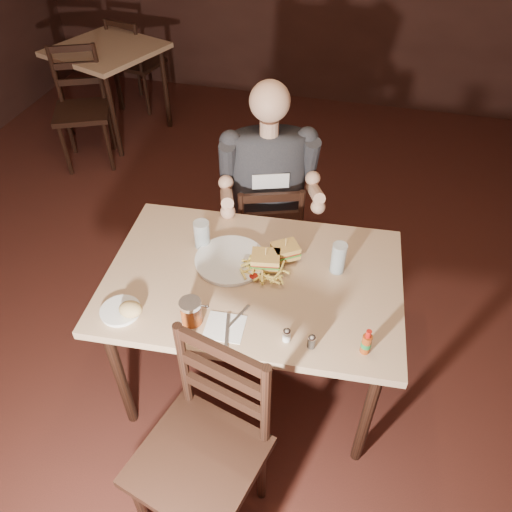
% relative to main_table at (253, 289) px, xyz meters
% --- Properties ---
extents(room_shell, '(7.00, 7.00, 7.00)m').
position_rel_main_table_xyz_m(room_shell, '(-0.00, -0.05, 0.70)').
color(room_shell, black).
rests_on(room_shell, ground).
extents(main_table, '(1.34, 0.94, 0.77)m').
position_rel_main_table_xyz_m(main_table, '(0.00, 0.00, 0.00)').
color(main_table, tan).
rests_on(main_table, ground).
extents(bg_table, '(1.03, 1.03, 0.77)m').
position_rel_main_table_xyz_m(bg_table, '(-1.88, 2.33, -0.01)').
color(bg_table, tan).
rests_on(bg_table, ground).
extents(chair_far, '(0.51, 0.53, 0.84)m').
position_rel_main_table_xyz_m(chair_far, '(-0.10, 0.70, -0.27)').
color(chair_far, black).
rests_on(chair_far, ground).
extents(chair_near, '(0.55, 0.58, 0.95)m').
position_rel_main_table_xyz_m(chair_near, '(-0.03, -0.71, -0.22)').
color(chair_near, black).
rests_on(chair_near, ground).
extents(bg_chair_far, '(0.47, 0.50, 0.86)m').
position_rel_main_table_xyz_m(bg_chair_far, '(-1.88, 2.88, -0.27)').
color(bg_chair_far, black).
rests_on(bg_chair_far, ground).
extents(bg_chair_near, '(0.57, 0.59, 0.91)m').
position_rel_main_table_xyz_m(bg_chair_near, '(-1.88, 1.78, -0.24)').
color(bg_chair_near, black).
rests_on(bg_chair_near, ground).
extents(diner, '(0.64, 0.57, 0.92)m').
position_rel_main_table_xyz_m(diner, '(-0.08, 0.65, 0.20)').
color(diner, '#2C2C31').
rests_on(diner, chair_far).
extents(dinner_plate, '(0.33, 0.33, 0.02)m').
position_rel_main_table_xyz_m(dinner_plate, '(-0.12, 0.07, 0.08)').
color(dinner_plate, white).
rests_on(dinner_plate, main_table).
extents(sandwich_left, '(0.14, 0.12, 0.10)m').
position_rel_main_table_xyz_m(sandwich_left, '(0.04, 0.07, 0.14)').
color(sandwich_left, tan).
rests_on(sandwich_left, dinner_plate).
extents(sandwich_right, '(0.15, 0.14, 0.10)m').
position_rel_main_table_xyz_m(sandwich_right, '(0.11, 0.15, 0.14)').
color(sandwich_right, tan).
rests_on(sandwich_right, dinner_plate).
extents(fries_pile, '(0.26, 0.19, 0.04)m').
position_rel_main_table_xyz_m(fries_pile, '(0.04, 0.02, 0.11)').
color(fries_pile, '#D8BD53').
rests_on(fries_pile, dinner_plate).
extents(ketchup_dollop, '(0.04, 0.04, 0.01)m').
position_rel_main_table_xyz_m(ketchup_dollop, '(0.01, -0.02, 0.10)').
color(ketchup_dollop, maroon).
rests_on(ketchup_dollop, dinner_plate).
extents(glass_left, '(0.08, 0.08, 0.13)m').
position_rel_main_table_xyz_m(glass_left, '(-0.28, 0.15, 0.14)').
color(glass_left, silver).
rests_on(glass_left, main_table).
extents(glass_right, '(0.07, 0.07, 0.15)m').
position_rel_main_table_xyz_m(glass_right, '(0.35, 0.13, 0.15)').
color(glass_right, silver).
rests_on(glass_right, main_table).
extents(hot_sauce, '(0.04, 0.04, 0.12)m').
position_rel_main_table_xyz_m(hot_sauce, '(0.51, -0.28, 0.13)').
color(hot_sauce, '#8B3610').
rests_on(hot_sauce, main_table).
extents(salt_shaker, '(0.03, 0.03, 0.06)m').
position_rel_main_table_xyz_m(salt_shaker, '(0.21, -0.30, 0.10)').
color(salt_shaker, white).
rests_on(salt_shaker, main_table).
extents(pepper_shaker, '(0.03, 0.03, 0.06)m').
position_rel_main_table_xyz_m(pepper_shaker, '(0.31, -0.31, 0.10)').
color(pepper_shaker, '#38332D').
rests_on(pepper_shaker, main_table).
extents(syrup_dispenser, '(0.09, 0.09, 0.11)m').
position_rel_main_table_xyz_m(syrup_dispenser, '(-0.17, -0.30, 0.13)').
color(syrup_dispenser, '#8B3610').
rests_on(syrup_dispenser, main_table).
extents(napkin, '(0.16, 0.15, 0.00)m').
position_rel_main_table_xyz_m(napkin, '(-0.04, -0.30, 0.08)').
color(napkin, white).
rests_on(napkin, main_table).
extents(knife, '(0.06, 0.20, 0.00)m').
position_rel_main_table_xyz_m(knife, '(-0.02, -0.33, 0.08)').
color(knife, silver).
rests_on(knife, napkin).
extents(fork, '(0.06, 0.15, 0.00)m').
position_rel_main_table_xyz_m(fork, '(-0.00, -0.24, 0.08)').
color(fork, silver).
rests_on(fork, napkin).
extents(side_plate, '(0.17, 0.17, 0.01)m').
position_rel_main_table_xyz_m(side_plate, '(-0.47, -0.33, 0.08)').
color(side_plate, white).
rests_on(side_plate, main_table).
extents(bread_roll, '(0.10, 0.09, 0.06)m').
position_rel_main_table_xyz_m(bread_roll, '(-0.42, -0.33, 0.12)').
color(bread_roll, tan).
rests_on(bread_roll, side_plate).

